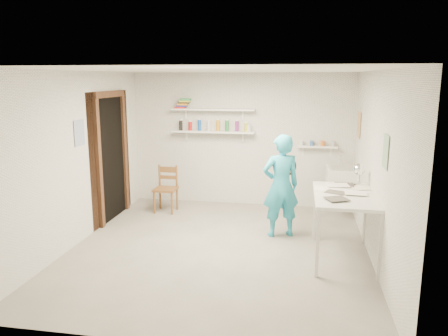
% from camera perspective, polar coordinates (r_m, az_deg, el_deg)
% --- Properties ---
extents(floor, '(4.00, 4.50, 0.02)m').
position_cam_1_polar(floor, '(6.12, -0.66, -10.53)').
color(floor, slate).
rests_on(floor, ground).
extents(ceiling, '(4.00, 4.50, 0.02)m').
position_cam_1_polar(ceiling, '(5.66, -0.71, 12.77)').
color(ceiling, silver).
rests_on(ceiling, wall_back).
extents(wall_back, '(4.00, 0.02, 2.40)m').
position_cam_1_polar(wall_back, '(7.97, 2.31, 3.72)').
color(wall_back, silver).
rests_on(wall_back, ground).
extents(wall_front, '(4.00, 0.02, 2.40)m').
position_cam_1_polar(wall_front, '(3.64, -7.27, -6.05)').
color(wall_front, silver).
rests_on(wall_front, ground).
extents(wall_left, '(0.02, 4.50, 2.40)m').
position_cam_1_polar(wall_left, '(6.44, -18.55, 1.22)').
color(wall_left, silver).
rests_on(wall_left, ground).
extents(wall_right, '(0.02, 4.50, 2.40)m').
position_cam_1_polar(wall_right, '(5.76, 19.40, -0.03)').
color(wall_right, silver).
rests_on(wall_right, ground).
extents(doorway_recess, '(0.02, 0.90, 2.00)m').
position_cam_1_polar(doorway_recess, '(7.39, -14.48, 1.16)').
color(doorway_recess, black).
rests_on(doorway_recess, wall_left).
extents(corridor_box, '(1.40, 1.50, 2.10)m').
position_cam_1_polar(corridor_box, '(7.70, -19.33, 1.66)').
color(corridor_box, brown).
rests_on(corridor_box, ground).
extents(door_lintel, '(0.06, 1.05, 0.10)m').
position_cam_1_polar(door_lintel, '(7.27, -14.76, 9.32)').
color(door_lintel, brown).
rests_on(door_lintel, wall_left).
extents(door_jamb_near, '(0.06, 0.10, 2.00)m').
position_cam_1_polar(door_jamb_near, '(6.94, -16.02, 0.41)').
color(door_jamb_near, brown).
rests_on(door_jamb_near, ground).
extents(door_jamb_far, '(0.06, 0.10, 2.00)m').
position_cam_1_polar(door_jamb_far, '(7.84, -12.86, 1.82)').
color(door_jamb_far, brown).
rests_on(door_jamb_far, ground).
extents(shelf_lower, '(1.50, 0.22, 0.03)m').
position_cam_1_polar(shelf_lower, '(7.91, -1.42, 4.76)').
color(shelf_lower, white).
rests_on(shelf_lower, wall_back).
extents(shelf_upper, '(1.50, 0.22, 0.03)m').
position_cam_1_polar(shelf_upper, '(7.87, -1.43, 7.65)').
color(shelf_upper, white).
rests_on(shelf_upper, wall_back).
extents(ledge_shelf, '(0.70, 0.14, 0.03)m').
position_cam_1_polar(ledge_shelf, '(7.83, 12.06, 2.74)').
color(ledge_shelf, white).
rests_on(ledge_shelf, wall_back).
extents(poster_left, '(0.01, 0.28, 0.36)m').
position_cam_1_polar(poster_left, '(6.42, -18.37, 4.37)').
color(poster_left, '#334C7F').
rests_on(poster_left, wall_left).
extents(poster_right_a, '(0.01, 0.34, 0.42)m').
position_cam_1_polar(poster_right_a, '(7.46, 17.21, 5.38)').
color(poster_right_a, '#995933').
rests_on(poster_right_a, wall_right).
extents(poster_right_b, '(0.01, 0.30, 0.38)m').
position_cam_1_polar(poster_right_b, '(5.17, 20.34, 2.02)').
color(poster_right_b, '#3F724C').
rests_on(poster_right_b, wall_right).
extents(belfast_sink, '(0.48, 0.60, 0.30)m').
position_cam_1_polar(belfast_sink, '(7.47, 15.11, -1.11)').
color(belfast_sink, white).
rests_on(belfast_sink, wall_right).
extents(man, '(0.65, 0.54, 1.52)m').
position_cam_1_polar(man, '(6.41, 7.43, -2.34)').
color(man, '#28A7CA').
rests_on(man, ground).
extents(wall_clock, '(0.27, 0.13, 0.27)m').
position_cam_1_polar(wall_clock, '(6.55, 8.26, 0.22)').
color(wall_clock, beige).
rests_on(wall_clock, man).
extents(wooden_chair, '(0.39, 0.37, 0.81)m').
position_cam_1_polar(wooden_chair, '(7.67, -7.64, -2.77)').
color(wooden_chair, brown).
rests_on(wooden_chair, ground).
extents(work_table, '(0.78, 1.30, 0.87)m').
position_cam_1_polar(work_table, '(5.85, 15.37, -7.40)').
color(work_table, silver).
rests_on(work_table, ground).
extents(desk_lamp, '(0.16, 0.16, 0.16)m').
position_cam_1_polar(desk_lamp, '(6.20, 17.23, -0.17)').
color(desk_lamp, white).
rests_on(desk_lamp, work_table).
extents(spray_cans, '(1.29, 0.06, 0.17)m').
position_cam_1_polar(spray_cans, '(7.89, -1.42, 5.48)').
color(spray_cans, black).
rests_on(spray_cans, shelf_lower).
extents(book_stack, '(0.28, 0.14, 0.17)m').
position_cam_1_polar(book_stack, '(7.99, -5.35, 8.38)').
color(book_stack, red).
rests_on(book_stack, shelf_upper).
extents(ledge_pots, '(0.48, 0.07, 0.09)m').
position_cam_1_polar(ledge_pots, '(7.82, 12.08, 3.17)').
color(ledge_pots, silver).
rests_on(ledge_pots, ledge_shelf).
extents(papers, '(0.30, 0.22, 0.03)m').
position_cam_1_polar(papers, '(5.72, 15.61, -3.17)').
color(papers, silver).
rests_on(papers, work_table).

